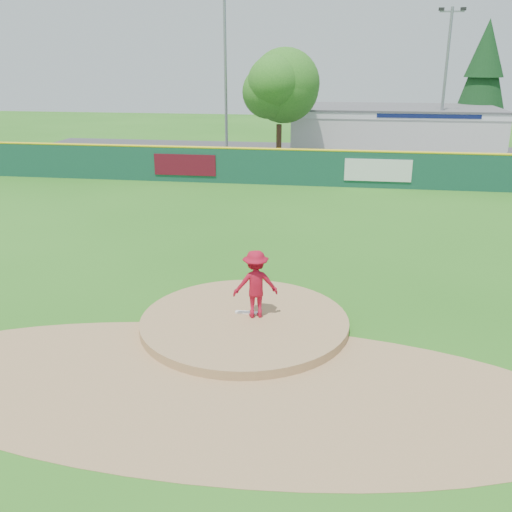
% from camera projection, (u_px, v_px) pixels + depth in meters
% --- Properties ---
extents(ground, '(120.00, 120.00, 0.00)m').
position_uv_depth(ground, '(245.00, 326.00, 15.17)').
color(ground, '#286B19').
rests_on(ground, ground).
extents(pitchers_mound, '(5.50, 5.50, 0.50)m').
position_uv_depth(pitchers_mound, '(245.00, 326.00, 15.17)').
color(pitchers_mound, '#9E774C').
rests_on(pitchers_mound, ground).
extents(pitching_rubber, '(0.60, 0.15, 0.04)m').
position_uv_depth(pitching_rubber, '(246.00, 312.00, 15.36)').
color(pitching_rubber, white).
rests_on(pitching_rubber, pitchers_mound).
extents(infield_dirt_arc, '(15.40, 15.40, 0.01)m').
position_uv_depth(infield_dirt_arc, '(221.00, 387.00, 12.36)').
color(infield_dirt_arc, '#9E774C').
rests_on(infield_dirt_arc, ground).
extents(parking_lot, '(44.00, 16.00, 0.02)m').
position_uv_depth(parking_lot, '(310.00, 159.00, 40.37)').
color(parking_lot, '#38383A').
rests_on(parking_lot, ground).
extents(pitcher, '(1.33, 0.98, 1.83)m').
position_uv_depth(pitcher, '(256.00, 284.00, 14.90)').
color(pitcher, maroon).
rests_on(pitcher, pitchers_mound).
extents(van, '(4.91, 2.90, 1.28)m').
position_uv_depth(van, '(365.00, 161.00, 35.71)').
color(van, silver).
rests_on(van, parking_lot).
extents(pool_building_grp, '(15.20, 8.20, 3.31)m').
position_uv_depth(pool_building_grp, '(393.00, 129.00, 43.62)').
color(pool_building_grp, silver).
rests_on(pool_building_grp, ground).
extents(fence_banners, '(14.43, 0.04, 1.20)m').
position_uv_depth(fence_banners, '(279.00, 168.00, 31.74)').
color(fence_banners, '#5D0D1C').
rests_on(fence_banners, ground).
extents(playground_slide, '(0.92, 2.58, 1.43)m').
position_uv_depth(playground_slide, '(76.00, 155.00, 37.43)').
color(playground_slide, blue).
rests_on(playground_slide, ground).
extents(outfield_fence, '(40.00, 0.14, 2.07)m').
position_uv_depth(outfield_fence, '(300.00, 166.00, 31.61)').
color(outfield_fence, '#154434').
rests_on(outfield_fence, ground).
extents(deciduous_tree, '(5.60, 5.60, 7.36)m').
position_uv_depth(deciduous_tree, '(279.00, 94.00, 37.30)').
color(deciduous_tree, '#382314').
rests_on(deciduous_tree, ground).
extents(conifer_tree, '(4.40, 4.40, 9.50)m').
position_uv_depth(conifer_tree, '(484.00, 75.00, 45.08)').
color(conifer_tree, '#382314').
rests_on(conifer_tree, ground).
extents(light_pole_left, '(1.75, 0.25, 11.00)m').
position_uv_depth(light_pole_left, '(225.00, 69.00, 39.26)').
color(light_pole_left, gray).
rests_on(light_pole_left, ground).
extents(light_pole_right, '(1.75, 0.25, 10.00)m').
position_uv_depth(light_pole_right, '(445.00, 77.00, 39.12)').
color(light_pole_right, gray).
rests_on(light_pole_right, ground).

